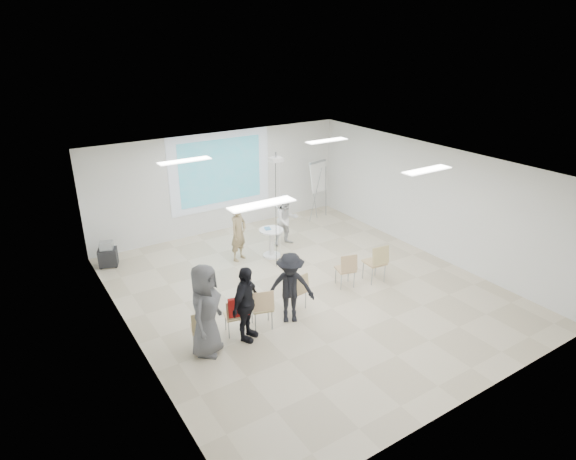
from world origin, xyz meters
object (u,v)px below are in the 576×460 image
player_right (286,217)px  chair_right_inner (347,268)px  chair_left_inner (262,306)px  audience_left (246,299)px  chair_far_left (202,327)px  chair_right_far (377,260)px  player_left (238,229)px  audience_mid (290,283)px  flipchart_easel (318,177)px  pedestal_table (271,241)px  av_cart (108,255)px  chair_center (297,289)px  audience_outer (205,305)px  laptop (261,305)px  chair_left_mid (235,314)px

player_right → chair_right_inner: player_right is taller
chair_left_inner → audience_left: 0.59m
chair_far_left → audience_left: audience_left is taller
chair_right_far → audience_left: bearing=-167.8°
chair_far_left → player_left: bearing=67.7°
chair_right_inner → audience_mid: audience_mid is taller
chair_left_inner → chair_right_inner: chair_left_inner is taller
chair_right_inner → flipchart_easel: 4.66m
chair_right_inner → pedestal_table: bearing=119.3°
audience_left → chair_right_far: bearing=-28.7°
player_right → flipchart_easel: 2.34m
player_right → av_cart: 4.86m
player_left → chair_left_inner: 3.37m
pedestal_table → audience_mid: audience_mid is taller
chair_center → audience_mid: audience_mid is taller
audience_outer → flipchart_easel: 7.49m
chair_center → laptop: 0.99m
audience_mid → av_cart: (-2.59, 4.69, -0.57)m
chair_right_far → laptop: 3.29m
chair_far_left → chair_left_inner: size_ratio=0.91×
player_right → chair_left_mid: size_ratio=2.00×
chair_far_left → audience_mid: bearing=12.7°
av_cart → chair_left_mid: bearing=-52.9°
chair_far_left → chair_right_far: chair_right_far is taller
audience_mid → av_cart: 5.39m
chair_center → chair_left_inner: bearing=-174.4°
pedestal_table → chair_left_inner: chair_left_inner is taller
pedestal_table → chair_right_far: 2.97m
laptop → audience_outer: (-1.29, -0.20, 0.53)m
player_left → chair_center: size_ratio=1.98×
player_right → chair_left_mid: bearing=-131.6°
player_right → chair_right_far: player_right is taller
audience_mid → laptop: bearing=-166.2°
audience_left → flipchart_easel: 6.89m
player_right → av_cart: size_ratio=2.39×
player_right → audience_mid: bearing=-117.6°
pedestal_table → chair_left_mid: chair_left_mid is taller
chair_left_inner → chair_right_far: bearing=21.3°
audience_left → audience_mid: audience_left is taller
player_left → av_cart: player_left is taller
chair_left_inner → chair_center: (1.00, 0.23, -0.02)m
laptop → audience_left: (-0.47, -0.23, 0.41)m
flipchart_easel → av_cart: (-6.60, 0.15, -1.10)m
chair_right_inner → flipchart_easel: bearing=77.8°
chair_left_mid → laptop: (0.60, -0.00, 0.00)m
chair_left_inner → audience_mid: 0.72m
chair_left_mid → chair_right_inner: bearing=19.3°
player_right → av_cart: (-4.65, 1.31, -0.50)m
chair_left_mid → chair_left_inner: (0.57, -0.10, 0.05)m
chair_left_mid → audience_left: audience_left is taller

